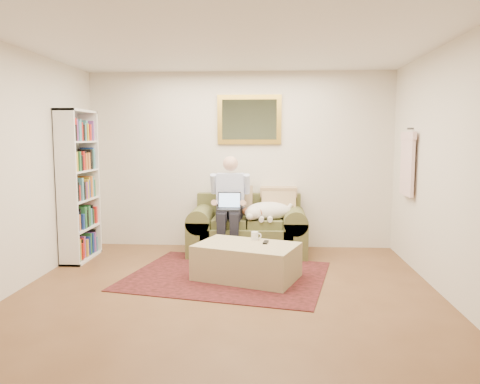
# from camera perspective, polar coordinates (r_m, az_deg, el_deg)

# --- Properties ---
(room_shell) EXTENTS (4.51, 5.00, 2.61)m
(room_shell) POSITION_cam_1_polar(r_m,az_deg,el_deg) (4.84, -1.65, 2.65)
(room_shell) COLOR brown
(room_shell) RESTS_ON ground
(rug) EXTENTS (2.58, 2.24, 0.01)m
(rug) POSITION_cam_1_polar(r_m,az_deg,el_deg) (5.65, -1.58, -10.15)
(rug) COLOR black
(rug) RESTS_ON room_shell
(sofa) EXTENTS (1.64, 0.83, 0.99)m
(sofa) POSITION_cam_1_polar(r_m,az_deg,el_deg) (6.65, 0.95, -5.10)
(sofa) COLOR brown
(sofa) RESTS_ON room_shell
(seated_man) EXTENTS (0.54, 0.77, 1.38)m
(seated_man) POSITION_cam_1_polar(r_m,az_deg,el_deg) (6.45, -1.29, -1.80)
(seated_man) COLOR #8C9AD8
(seated_man) RESTS_ON sofa
(laptop) EXTENTS (0.32, 0.25, 0.23)m
(laptop) POSITION_cam_1_polar(r_m,az_deg,el_deg) (6.38, -1.34, -1.58)
(laptop) COLOR black
(laptop) RESTS_ON seated_man
(sleeping_dog) EXTENTS (0.68, 0.42, 0.25)m
(sleeping_dog) POSITION_cam_1_polar(r_m,az_deg,el_deg) (6.50, 3.52, -2.30)
(sleeping_dog) COLOR white
(sleeping_dog) RESTS_ON sofa
(ottoman) EXTENTS (1.31, 1.06, 0.41)m
(ottoman) POSITION_cam_1_polar(r_m,az_deg,el_deg) (5.49, 0.83, -8.46)
(ottoman) COLOR tan
(ottoman) RESTS_ON room_shell
(coffee_mug) EXTENTS (0.08, 0.08, 0.10)m
(coffee_mug) POSITION_cam_1_polar(r_m,az_deg,el_deg) (5.65, 1.81, -5.37)
(coffee_mug) COLOR white
(coffee_mug) RESTS_ON ottoman
(tv_remote) EXTENTS (0.07, 0.16, 0.02)m
(tv_remote) POSITION_cam_1_polar(r_m,az_deg,el_deg) (5.50, 3.15, -6.13)
(tv_remote) COLOR black
(tv_remote) RESTS_ON ottoman
(bookshelf) EXTENTS (0.28, 0.80, 2.00)m
(bookshelf) POSITION_cam_1_polar(r_m,az_deg,el_deg) (6.60, -19.07, 0.74)
(bookshelf) COLOR white
(bookshelf) RESTS_ON room_shell
(wall_mirror) EXTENTS (0.94, 0.04, 0.72)m
(wall_mirror) POSITION_cam_1_polar(r_m,az_deg,el_deg) (6.94, 1.15, 8.82)
(wall_mirror) COLOR gold
(wall_mirror) RESTS_ON room_shell
(hanging_shirt) EXTENTS (0.06, 0.52, 0.90)m
(hanging_shirt) POSITION_cam_1_polar(r_m,az_deg,el_deg) (6.31, 19.74, 3.65)
(hanging_shirt) COLOR #FCD1D0
(hanging_shirt) RESTS_ON room_shell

